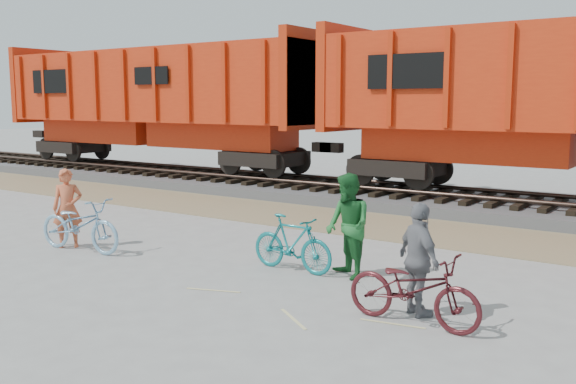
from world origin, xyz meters
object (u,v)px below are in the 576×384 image
person_solo (68,208)px  person_man (348,226)px  person_woman (419,260)px  bicycle_blue (80,225)px  bicycle_maroon (413,289)px  hopper_car_left (157,100)px  bicycle_teal (292,243)px

person_solo → person_man: bearing=-36.9°
person_woman → bicycle_blue: bearing=37.7°
person_man → bicycle_maroon: bearing=-5.6°
hopper_car_left → person_woman: size_ratio=8.80×
bicycle_blue → bicycle_maroon: size_ratio=1.08×
bicycle_blue → hopper_car_left: bearing=32.6°
person_woman → person_solo: bearing=36.9°
hopper_car_left → bicycle_teal: 14.44m
person_solo → hopper_car_left: bearing=78.0°
bicycle_teal → hopper_car_left: bearing=57.1°
bicycle_maroon → bicycle_blue: bearing=89.7°
hopper_car_left → bicycle_blue: size_ratio=6.85×
bicycle_blue → bicycle_maroon: bearing=-97.7°
hopper_car_left → person_man: bearing=-32.0°
bicycle_blue → person_woman: person_woman is taller
bicycle_teal → person_woman: 2.95m
person_man → person_woman: person_man is taller
hopper_car_left → bicycle_maroon: size_ratio=7.41×
bicycle_blue → person_solo: bearing=72.8°
bicycle_maroon → person_man: bearing=51.7°
bicycle_maroon → person_man: 2.47m
bicycle_blue → person_man: 5.50m
person_solo → person_woman: (7.60, 0.08, -0.01)m
hopper_car_left → bicycle_teal: size_ratio=8.43×
bicycle_blue → bicycle_maroon: (7.20, -0.22, -0.04)m
person_solo → person_man: (5.83, 1.24, 0.08)m
bicycle_teal → person_solo: bearing=104.0°
bicycle_blue → person_man: person_man is taller
person_solo → bicycle_blue: bearing=-60.2°
bicycle_blue → person_man: (5.33, 1.34, 0.35)m
person_man → bicycle_blue: bearing=-131.6°
person_solo → person_man: person_man is taller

